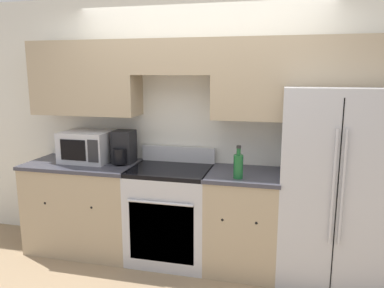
# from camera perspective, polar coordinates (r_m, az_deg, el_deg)

# --- Properties ---
(ground_plane) EXTENTS (12.00, 12.00, 0.00)m
(ground_plane) POSITION_cam_1_polar(r_m,az_deg,el_deg) (3.66, -1.23, -19.49)
(ground_plane) COLOR #937A5B
(wall_back) EXTENTS (8.00, 0.39, 2.60)m
(wall_back) POSITION_cam_1_polar(r_m,az_deg,el_deg) (3.74, 1.19, 5.35)
(wall_back) COLOR silver
(wall_back) RESTS_ON ground_plane
(lower_cabinets_left) EXTENTS (1.14, 0.64, 0.94)m
(lower_cabinets_left) POSITION_cam_1_polar(r_m,az_deg,el_deg) (4.14, -16.02, -9.05)
(lower_cabinets_left) COLOR tan
(lower_cabinets_left) RESTS_ON ground_plane
(lower_cabinets_right) EXTENTS (0.67, 0.64, 0.94)m
(lower_cabinets_right) POSITION_cam_1_polar(r_m,az_deg,el_deg) (3.65, 7.73, -11.49)
(lower_cabinets_right) COLOR tan
(lower_cabinets_right) RESTS_ON ground_plane
(oven_range) EXTENTS (0.77, 0.65, 1.10)m
(oven_range) POSITION_cam_1_polar(r_m,az_deg,el_deg) (3.77, -3.25, -10.52)
(oven_range) COLOR #B7B7BC
(oven_range) RESTS_ON ground_plane
(refrigerator) EXTENTS (0.90, 0.75, 1.73)m
(refrigerator) POSITION_cam_1_polar(r_m,az_deg,el_deg) (3.57, 20.50, -5.84)
(refrigerator) COLOR #B7B7BC
(refrigerator) RESTS_ON ground_plane
(microwave) EXTENTS (0.49, 0.41, 0.32)m
(microwave) POSITION_cam_1_polar(r_m,az_deg,el_deg) (4.02, -15.64, -0.34)
(microwave) COLOR #B7B7BC
(microwave) RESTS_ON lower_cabinets_left
(bottle) EXTENTS (0.08, 0.08, 0.29)m
(bottle) POSITION_cam_1_polar(r_m,az_deg,el_deg) (3.29, 7.07, -3.26)
(bottle) COLOR #195928
(bottle) RESTS_ON lower_cabinets_right
(electric_kettle) EXTENTS (0.20, 0.28, 0.33)m
(electric_kettle) POSITION_cam_1_polar(r_m,az_deg,el_deg) (3.87, -10.42, -0.64)
(electric_kettle) COLOR black
(electric_kettle) RESTS_ON lower_cabinets_left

